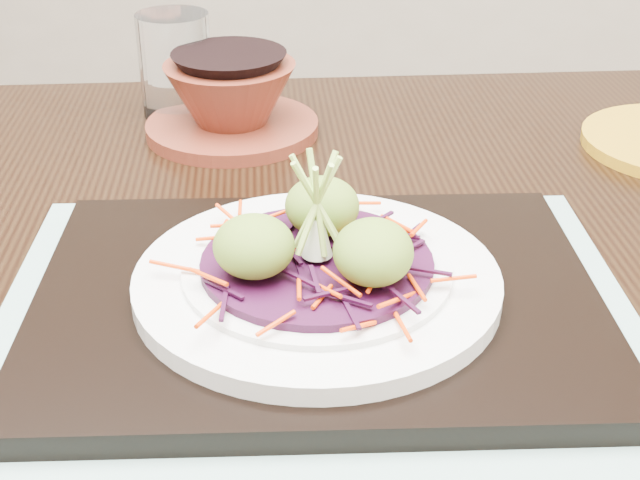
# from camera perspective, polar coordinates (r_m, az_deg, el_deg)

# --- Properties ---
(dining_table) EXTENTS (1.43, 1.07, 0.81)m
(dining_table) POSITION_cam_1_polar(r_m,az_deg,el_deg) (0.68, -1.88, -10.27)
(dining_table) COLOR black
(dining_table) RESTS_ON ground
(placemat) EXTENTS (0.46, 0.38, 0.00)m
(placemat) POSITION_cam_1_polar(r_m,az_deg,el_deg) (0.58, -0.19, -4.67)
(placemat) COLOR gray
(placemat) RESTS_ON dining_table
(serving_tray) EXTENTS (0.39, 0.32, 0.02)m
(serving_tray) POSITION_cam_1_polar(r_m,az_deg,el_deg) (0.58, -0.19, -3.85)
(serving_tray) COLOR black
(serving_tray) RESTS_ON placemat
(white_plate) EXTENTS (0.24, 0.24, 0.02)m
(white_plate) POSITION_cam_1_polar(r_m,az_deg,el_deg) (0.57, -0.19, -2.51)
(white_plate) COLOR silver
(white_plate) RESTS_ON serving_tray
(cabbage_bed) EXTENTS (0.15, 0.15, 0.01)m
(cabbage_bed) POSITION_cam_1_polar(r_m,az_deg,el_deg) (0.56, -0.19, -1.48)
(cabbage_bed) COLOR #320A28
(cabbage_bed) RESTS_ON white_plate
(carrot_julienne) EXTENTS (0.18, 0.18, 0.01)m
(carrot_julienne) POSITION_cam_1_polar(r_m,az_deg,el_deg) (0.56, -0.19, -0.84)
(carrot_julienne) COLOR #EA3804
(carrot_julienne) RESTS_ON cabbage_bed
(guacamole_scoops) EXTENTS (0.13, 0.11, 0.04)m
(guacamole_scoops) POSITION_cam_1_polar(r_m,az_deg,el_deg) (0.55, -0.20, 0.36)
(guacamole_scoops) COLOR olive
(guacamole_scoops) RESTS_ON cabbage_bed
(scallion_garnish) EXTENTS (0.05, 0.05, 0.08)m
(scallion_garnish) POSITION_cam_1_polar(r_m,az_deg,el_deg) (0.55, -0.20, 2.04)
(scallion_garnish) COLOR #A5CD52
(scallion_garnish) RESTS_ON cabbage_bed
(water_glass) EXTENTS (0.07, 0.07, 0.10)m
(water_glass) POSITION_cam_1_polar(r_m,az_deg,el_deg) (0.91, -9.23, 11.00)
(water_glass) COLOR white
(water_glass) RESTS_ON dining_table
(terracotta_bowl_set) EXTENTS (0.20, 0.20, 0.07)m
(terracotta_bowl_set) POSITION_cam_1_polar(r_m,az_deg,el_deg) (0.86, -5.71, 8.73)
(terracotta_bowl_set) COLOR #5B2215
(terracotta_bowl_set) RESTS_ON dining_table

